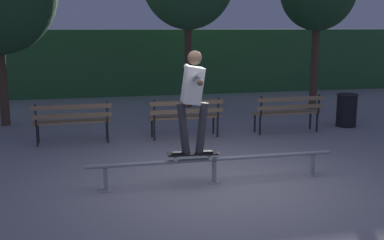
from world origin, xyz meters
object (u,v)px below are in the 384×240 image
park_bench_leftmost (72,119)px  skateboard (193,154)px  skateboarder (193,93)px  grind_rail (214,163)px  park_bench_left_center (186,114)px  park_bench_right_center (288,110)px  trash_can (347,110)px

park_bench_leftmost → skateboard: bearing=-58.6°
skateboard → park_bench_leftmost: 3.56m
skateboarder → grind_rail: bearing=0.0°
skateboard → skateboarder: skateboarder is taller
park_bench_left_center → park_bench_right_center: bearing=0.0°
skateboarder → park_bench_left_center: 3.21m
skateboarder → trash_can: size_ratio=1.95×
grind_rail → park_bench_right_center: park_bench_right_center is taller
skateboarder → park_bench_right_center: 4.30m
park_bench_left_center → trash_can: (4.08, 0.34, -0.12)m
skateboard → park_bench_leftmost: bearing=121.4°
grind_rail → trash_can: 5.45m
park_bench_left_center → park_bench_right_center: same height
trash_can → grind_rail: bearing=-141.6°
park_bench_right_center → grind_rail: bearing=-130.3°
park_bench_leftmost → park_bench_right_center: size_ratio=1.00×
park_bench_leftmost → trash_can: bearing=3.1°
park_bench_leftmost → trash_can: size_ratio=2.01×
skateboard → park_bench_left_center: bearing=80.0°
grind_rail → skateboarder: (-0.34, -0.00, 1.10)m
grind_rail → trash_can: size_ratio=4.90×
grind_rail → trash_can: (4.27, 3.38, 0.10)m
grind_rail → park_bench_left_center: size_ratio=2.43×
park_bench_right_center → skateboard: bearing=-133.9°
skateboard → park_bench_leftmost: size_ratio=0.49×
park_bench_leftmost → skateboarder: bearing=-58.6°
skateboard → trash_can: trash_can is taller
grind_rail → trash_can: trash_can is taller
skateboard → grind_rail: bearing=-0.0°
park_bench_leftmost → park_bench_right_center: 4.77m
grind_rail → skateboard: skateboard is taller
park_bench_leftmost → park_bench_left_center: size_ratio=1.00×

